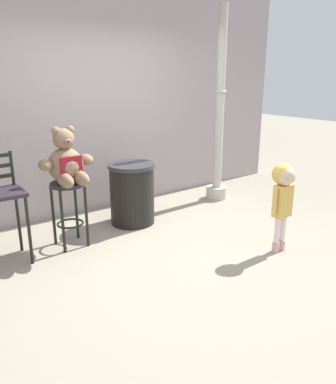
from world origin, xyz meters
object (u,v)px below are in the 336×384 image
Objects in this scene: trash_bin at (132,193)px; bar_chair_empty at (1,200)px; child_walking at (283,189)px; teddy_bear at (67,163)px; bar_stool_with_teddy at (69,201)px; lamppost at (219,127)px.

trash_bin is 0.70× the size of bar_chair_empty.
trash_bin is at bearing 5.51° from bar_chair_empty.
teddy_bear is at bearing -111.44° from child_walking.
bar_stool_with_teddy is 0.43m from teddy_bear.
lamppost reaches higher than bar_stool_with_teddy.
bar_stool_with_teddy is 0.70m from bar_chair_empty.
child_walking is at bearing -39.38° from teddy_bear.
bar_chair_empty is (-2.43, 1.49, -0.04)m from child_walking.
teddy_bear is 0.55× the size of bar_chair_empty.
lamppost reaches higher than teddy_bear.
lamppost is at bearing 6.45° from bar_stool_with_teddy.
child_walking is at bearing -31.48° from bar_chair_empty.
bar_chair_empty reaches higher than trash_bin.
bar_chair_empty is (-0.68, 0.05, -0.28)m from teddy_bear.
lamppost is at bearing 7.15° from teddy_bear.
lamppost is at bearing 175.45° from child_walking.
bar_stool_with_teddy is 0.75× the size of child_walking.
teddy_bear is 0.74m from bar_chair_empty.
lamppost is (2.47, 0.28, 0.57)m from bar_stool_with_teddy.
trash_bin is at bearing -176.15° from lamppost.
child_walking is 2.85m from bar_chair_empty.
trash_bin is 1.62m from bar_chair_empty.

